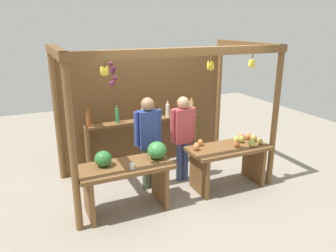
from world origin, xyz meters
The scene contains 7 objects.
ground_plane centered at (0.00, 0.00, 0.00)m, with size 12.00×12.00×0.00m, color gray.
market_stall centered at (0.00, 0.43, 1.39)m, with size 3.45×1.86×2.43m.
fruit_counter_left centered at (-0.86, -0.64, 0.63)m, with size 1.40×0.64×1.01m.
fruit_counter_right centered at (0.94, -0.65, 0.57)m, with size 1.40×0.64×0.89m.
bottle_shelf_unit centered at (-0.14, 0.66, 0.80)m, with size 2.22×0.22×1.35m.
vendor_man centered at (-0.35, -0.14, 0.96)m, with size 0.48×0.22×1.61m.
vendor_woman centered at (0.32, -0.10, 0.93)m, with size 0.48×0.21×1.55m.
Camera 1 is at (-2.16, -4.94, 2.74)m, focal length 34.84 mm.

